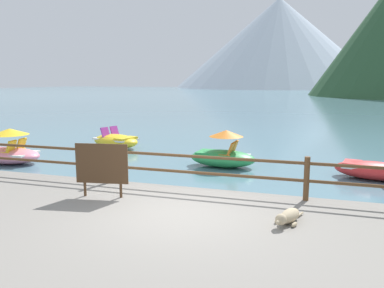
% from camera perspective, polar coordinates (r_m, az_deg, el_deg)
% --- Properties ---
extents(ground_plane, '(200.00, 200.00, 0.00)m').
position_cam_1_polar(ground_plane, '(47.11, 14.64, 5.44)').
color(ground_plane, slate).
extents(promenade_dock, '(28.00, 8.00, 0.40)m').
position_cam_1_polar(promenade_dock, '(6.04, -9.68, -18.00)').
color(promenade_dock, gray).
rests_on(promenade_dock, ground).
extents(dock_railing, '(23.92, 0.12, 0.95)m').
position_cam_1_polar(dock_railing, '(9.08, 1.09, -3.27)').
color(dock_railing, brown).
rests_on(dock_railing, promenade_dock).
extents(sign_board, '(1.17, 0.24, 1.19)m').
position_cam_1_polar(sign_board, '(8.81, -12.93, -2.91)').
color(sign_board, silver).
rests_on(sign_board, promenade_dock).
extents(dog_resting, '(0.50, 1.03, 0.26)m').
position_cam_1_polar(dog_resting, '(7.40, 13.74, -10.17)').
color(dog_resting, tan).
rests_on(dog_resting, promenade_dock).
extents(pedal_boat_1, '(2.46, 1.54, 1.25)m').
position_cam_1_polar(pedal_boat_1, '(15.46, -25.05, -0.99)').
color(pedal_boat_1, pink).
rests_on(pedal_boat_1, ground).
extents(pedal_boat_2, '(2.46, 1.54, 0.86)m').
position_cam_1_polar(pedal_boat_2, '(13.03, 24.85, -3.41)').
color(pedal_boat_2, red).
rests_on(pedal_boat_2, ground).
extents(pedal_boat_3, '(2.62, 2.01, 0.91)m').
position_cam_1_polar(pedal_boat_3, '(17.49, -10.97, 0.46)').
color(pedal_boat_3, yellow).
rests_on(pedal_boat_3, ground).
extents(pedal_boat_4, '(2.32, 1.32, 1.27)m').
position_cam_1_polar(pedal_boat_4, '(13.51, 4.50, -1.51)').
color(pedal_boat_4, green).
rests_on(pedal_boat_4, ground).
extents(distant_peak, '(73.69, 73.69, 31.63)m').
position_cam_1_polar(distant_peak, '(149.31, 12.39, 14.07)').
color(distant_peak, '#9EADBC').
rests_on(distant_peak, ground).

